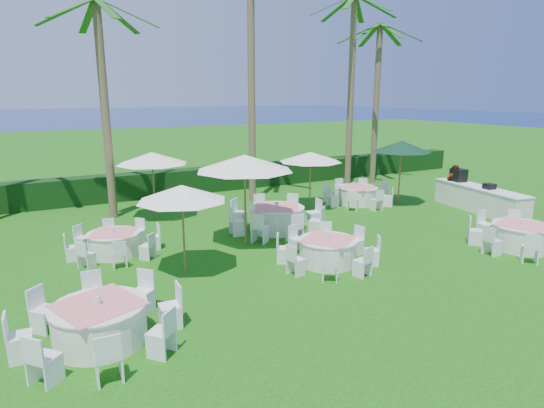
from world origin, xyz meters
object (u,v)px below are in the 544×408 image
Objects in this scene: banquet_table_e at (277,218)px; buffet_table at (479,198)px; banquet_table_c at (521,236)px; banquet_table_b at (328,251)px; banquet_table_a at (100,322)px; umbrella_c at (152,158)px; umbrella_a at (182,193)px; umbrella_b at (245,163)px; umbrella_d at (311,157)px; umbrella_green at (402,146)px; banquet_table_d at (114,243)px; staff_person at (453,185)px; banquet_table_f at (358,195)px.

banquet_table_e is 0.76× the size of buffet_table.
buffet_table reaches higher than banquet_table_c.
banquet_table_b is 0.94× the size of banquet_table_c.
banquet_table_a is 1.17× the size of umbrella_c.
banquet_table_e reaches higher than banquet_table_b.
umbrella_a is at bearing -96.63° from umbrella_c.
umbrella_c is (-1.82, 4.61, -0.29)m from umbrella_b.
buffet_table is at bearing -32.81° from umbrella_d.
umbrella_d is at bearing 61.64° from banquet_table_b.
banquet_table_e is at bearing 29.88° from umbrella_a.
umbrella_green is at bearing 32.90° from banquet_table_b.
banquet_table_d is (1.13, 5.19, -0.06)m from banquet_table_a.
banquet_table_d is 1.58× the size of staff_person.
umbrella_c is at bearing 156.87° from buffet_table.
umbrella_green is (10.89, 3.30, 0.35)m from umbrella_a.
banquet_table_c is 4.85m from buffet_table.
banquet_table_c is 1.17× the size of umbrella_d.
umbrella_d reaches higher than buffet_table.
umbrella_green is at bearing -2.45° from staff_person.
banquet_table_e reaches higher than banquet_table_a.
umbrella_c reaches higher than banquet_table_f.
staff_person is at bearing -28.73° from banquet_table_f.
buffet_table reaches higher than banquet_table_e.
banquet_table_a is 1.13× the size of umbrella_green.
umbrella_green reaches higher than banquet_table_b.
staff_person is (0.10, 1.45, 0.32)m from buffet_table.
umbrella_c is at bearing 111.52° from umbrella_b.
umbrella_c is 10.56m from umbrella_green.
banquet_table_e reaches higher than banquet_table_f.
banquet_table_a is 1.09× the size of banquet_table_b.
banquet_table_b is 1.06× the size of banquet_table_d.
banquet_table_a is at bearing -143.07° from banquet_table_e.
umbrella_b is at bearing 30.42° from umbrella_a.
banquet_table_f is (11.99, 7.00, -0.02)m from banquet_table_a.
banquet_table_a is at bearing -149.74° from banquet_table_f.
buffet_table reaches higher than banquet_table_f.
banquet_table_c is 1.01× the size of banquet_table_f.
staff_person is at bearing 17.52° from banquet_table_a.
banquet_table_b is 4.49m from umbrella_a.
banquet_table_e is 1.11× the size of umbrella_b.
banquet_table_f is 0.67× the size of buffet_table.
banquet_table_c is (6.23, -1.82, 0.02)m from banquet_table_b.
buffet_table is at bearing -3.56° from umbrella_b.
banquet_table_c reaches higher than banquet_table_f.
banquet_table_b is (6.47, 1.46, -0.04)m from banquet_table_a.
banquet_table_d is 0.90× the size of banquet_table_f.
banquet_table_f is 2.98m from umbrella_d.
banquet_table_c is 1.78× the size of staff_person.
banquet_table_c is 13.27m from umbrella_c.
banquet_table_e is at bearing 85.25° from banquet_table_b.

